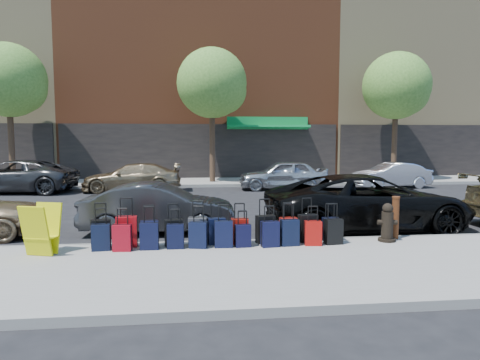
{
  "coord_description": "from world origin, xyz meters",
  "views": [
    {
      "loc": [
        -0.58,
        -14.09,
        2.45
      ],
      "look_at": [
        0.82,
        -1.5,
        1.26
      ],
      "focal_mm": 32.0,
      "sensor_mm": 36.0,
      "label": 1
    }
  ],
  "objects": [
    {
      "name": "car_near_2",
      "position": [
        4.14,
        -3.08,
        0.76
      ],
      "size": [
        5.59,
        2.74,
        1.53
      ],
      "primitive_type": "imported",
      "rotation": [
        0.0,
        0.0,
        1.61
      ],
      "color": "black",
      "rests_on": "ground"
    },
    {
      "name": "suitcase_front_8",
      "position": [
        1.55,
        -4.8,
        0.43
      ],
      "size": [
        0.38,
        0.22,
        0.9
      ],
      "rotation": [
        0.0,
        0.0,
        0.05
      ],
      "color": "#9B130A",
      "rests_on": "sidewalk_near"
    },
    {
      "name": "building_right",
      "position": [
        16.0,
        17.99,
        8.98
      ],
      "size": [
        15.0,
        12.12,
        18.0
      ],
      "color": "tan",
      "rests_on": "ground"
    },
    {
      "name": "display_rack",
      "position": [
        -3.6,
        -5.3,
        0.65
      ],
      "size": [
        0.73,
        0.77,
        1.02
      ],
      "rotation": [
        0.0,
        0.0,
        -0.3
      ],
      "color": "#D6D50B",
      "rests_on": "sidewalk_near"
    },
    {
      "name": "building_center",
      "position": [
        0.0,
        17.99,
        9.98
      ],
      "size": [
        17.0,
        12.85,
        20.0
      ],
      "color": "brown",
      "rests_on": "ground"
    },
    {
      "name": "suitcase_back_0",
      "position": [
        -2.5,
        -5.07,
        0.43
      ],
      "size": [
        0.39,
        0.25,
        0.89
      ],
      "rotation": [
        0.0,
        0.0,
        0.11
      ],
      "color": "black",
      "rests_on": "sidewalk_near"
    },
    {
      "name": "suitcase_front_0",
      "position": [
        -2.55,
        -4.8,
        0.45
      ],
      "size": [
        0.42,
        0.27,
        0.96
      ],
      "rotation": [
        0.0,
        0.0,
        0.14
      ],
      "color": "black",
      "rests_on": "sidewalk_near"
    },
    {
      "name": "car_far_3",
      "position": [
        9.45,
        6.58,
        0.65
      ],
      "size": [
        4.08,
        1.84,
        1.3
      ],
      "primitive_type": "imported",
      "rotation": [
        0.0,
        0.0,
        -1.45
      ],
      "color": "silver",
      "rests_on": "ground"
    },
    {
      "name": "suitcase_front_4",
      "position": [
        -0.48,
        -4.79,
        0.45
      ],
      "size": [
        0.42,
        0.27,
        0.97
      ],
      "rotation": [
        0.0,
        0.0,
        -0.12
      ],
      "color": "#3D3C42",
      "rests_on": "sidewalk_near"
    },
    {
      "name": "tree_left",
      "position": [
        -9.86,
        9.5,
        5.41
      ],
      "size": [
        3.8,
        3.8,
        7.27
      ],
      "color": "black",
      "rests_on": "sidewalk_far"
    },
    {
      "name": "tree_center",
      "position": [
        0.64,
        9.5,
        5.41
      ],
      "size": [
        3.8,
        3.8,
        7.27
      ],
      "color": "black",
      "rests_on": "sidewalk_far"
    },
    {
      "name": "fire_hydrant",
      "position": [
        3.8,
        -4.96,
        0.55
      ],
      "size": [
        0.45,
        0.39,
        0.87
      ],
      "rotation": [
        0.0,
        0.0,
        -0.16
      ],
      "color": "black",
      "rests_on": "sidewalk_near"
    },
    {
      "name": "suitcase_back_4",
      "position": [
        -0.48,
        -5.09,
        0.43
      ],
      "size": [
        0.41,
        0.29,
        0.9
      ],
      "rotation": [
        0.0,
        0.0,
        -0.21
      ],
      "color": "black",
      "rests_on": "sidewalk_near"
    },
    {
      "name": "suitcase_front_3",
      "position": [
        -1.0,
        -4.83,
        0.44
      ],
      "size": [
        0.41,
        0.27,
        0.92
      ],
      "rotation": [
        0.0,
        0.0,
        0.15
      ],
      "color": "black",
      "rests_on": "sidewalk_near"
    },
    {
      "name": "suitcase_back_1",
      "position": [
        -2.05,
        -5.17,
        0.43
      ],
      "size": [
        0.39,
        0.24,
        0.89
      ],
      "rotation": [
        0.0,
        0.0,
        -0.06
      ],
      "color": "maroon",
      "rests_on": "sidewalk_near"
    },
    {
      "name": "curb_far",
      "position": [
        0.0,
        7.98,
        0.07
      ],
      "size": [
        60.0,
        0.08,
        0.15
      ],
      "primitive_type": "cube",
      "color": "gray",
      "rests_on": "ground"
    },
    {
      "name": "suitcase_back_8",
      "position": [
        1.51,
        -5.1,
        0.44
      ],
      "size": [
        0.41,
        0.26,
        0.92
      ],
      "rotation": [
        0.0,
        0.0,
        0.1
      ],
      "color": "black",
      "rests_on": "sidewalk_near"
    },
    {
      "name": "suitcase_back_2",
      "position": [
        -1.5,
        -5.1,
        0.43
      ],
      "size": [
        0.38,
        0.23,
        0.91
      ],
      "rotation": [
        0.0,
        0.0,
        0.01
      ],
      "color": "black",
      "rests_on": "sidewalk_near"
    },
    {
      "name": "suitcase_front_5",
      "position": [
        -0.07,
        -4.79,
        0.44
      ],
      "size": [
        0.42,
        0.28,
        0.93
      ],
      "rotation": [
        0.0,
        0.0,
        0.19
      ],
      "color": "black",
      "rests_on": "sidewalk_near"
    },
    {
      "name": "car_far_1",
      "position": [
        -3.45,
        6.56,
        0.67
      ],
      "size": [
        4.65,
        1.97,
        1.34
      ],
      "primitive_type": "imported",
      "rotation": [
        0.0,
        0.0,
        -1.55
      ],
      "color": "#937B5A",
      "rests_on": "ground"
    },
    {
      "name": "suitcase_front_9",
      "position": [
        2.0,
        -4.79,
        0.46
      ],
      "size": [
        0.45,
        0.31,
        1.0
      ],
      "rotation": [
        0.0,
        0.0,
        0.2
      ],
      "color": "black",
      "rests_on": "sidewalk_near"
    },
    {
      "name": "car_near_1",
      "position": [
        -1.47,
        -2.82,
        0.66
      ],
      "size": [
        4.06,
        1.65,
        1.31
      ],
      "primitive_type": "imported",
      "rotation": [
        0.0,
        0.0,
        1.51
      ],
      "color": "#323234",
      "rests_on": "ground"
    },
    {
      "name": "suitcase_front_1",
      "position": [
        -2.01,
        -4.82,
        0.48
      ],
      "size": [
        0.46,
        0.28,
        1.06
      ],
      "rotation": [
        0.0,
        0.0,
        0.08
      ],
      "color": "#9E0A10",
      "rests_on": "sidewalk_near"
    },
    {
      "name": "car_far_2",
      "position": [
        3.84,
        6.52,
        0.74
      ],
      "size": [
        4.45,
        2.04,
        1.48
      ],
      "primitive_type": "imported",
      "rotation": [
        0.0,
        0.0,
        -1.64
      ],
      "color": "#AFB1B6",
      "rests_on": "ground"
    },
    {
      "name": "car_far_0",
      "position": [
        -8.81,
        6.65,
        0.76
      ],
      "size": [
        5.72,
        3.07,
        1.53
      ],
      "primitive_type": "imported",
      "rotation": [
        0.0,
        0.0,
        -1.67
      ],
      "color": "#353638",
      "rests_on": "ground"
    },
    {
      "name": "ground",
      "position": [
        0.0,
        0.0,
        0.0
      ],
      "size": [
        120.0,
        120.0,
        0.0
      ],
      "primitive_type": "plane",
      "color": "black",
      "rests_on": "ground"
    },
    {
      "name": "suitcase_back_3",
      "position": [
        -0.96,
        -5.08,
        0.41
      ],
      "size": [
        0.36,
        0.21,
        0.84
      ],
      "rotation": [
        0.0,
        0.0,
        -0.02
      ],
      "color": "black",
      "rests_on": "sidewalk_near"
    },
    {
      "name": "suitcase_back_7",
      "position": [
        1.06,
        -5.16,
        0.43
      ],
      "size": [
        0.4,
        0.26,
        0.89
      ],
      "rotation": [
        0.0,
        0.0,
        0.13
      ],
      "color": "black",
      "rests_on": "sidewalk_near"
    },
    {
      "name": "curb_near",
      "position": [
        0.0,
        -4.48,
        0.07
      ],
      "size": [
        60.0,
        0.08,
        0.15
      ],
      "primitive_type": "cube",
      "color": "gray",
      "rests_on": "ground"
    },
    {
      "name": "sidewalk_near",
      "position": [
        0.0,
        -6.5,
        0.07
      ],
      "size": [
        60.0,
        4.0,
        0.15
      ],
      "primitive_type": "cube",
      "color": "gray",
      "rests_on": "ground"
    },
    {
      "name": "bollard",
      "position": [
        4.1,
        -4.75,
        0.66
      ],
      "size": [
        0.18,
        0.18,
        1.0
      ],
      "color": "#38190C",
      "rests_on": "sidewalk_near"
    },
    {
      "name": "tree_right",
      "position": [
        11.14,
        9.5,
        5.41
      ],
      "size": [
        3.8,
        3.8,
        7.27
      ],
      "color": "black",
      "rests_on": "sidewalk_far"
    },
    {
      "name": "suitcase_back_9",
      "position": [
        2.02,
        -5.13,
        0.42
      ],
      "size": [
        0.38,
        0.25,
        0.86
      ],
      "rotation": [
        0.0,
        0.0,
        -0.12
      ],
      "color": "#A40E0A",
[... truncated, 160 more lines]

